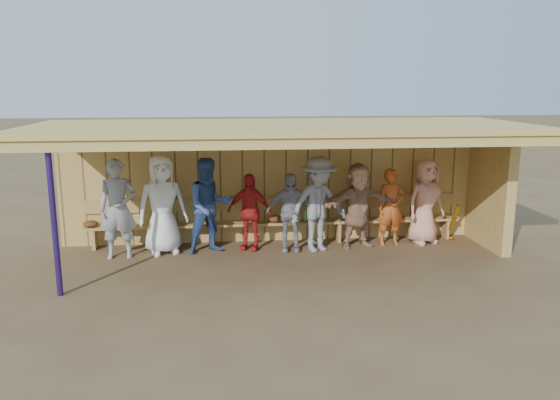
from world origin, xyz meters
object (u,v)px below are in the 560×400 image
object	(u,v)px
player_a	(118,209)
player_c	(210,206)
player_e	(318,204)
player_h	(425,202)
player_g	(391,207)
player_extra	(290,212)
player_b	(162,205)
player_f	(358,205)
player_d	(249,212)
bench	(276,217)

from	to	relation	value
player_a	player_c	bearing A→B (deg)	0.13
player_e	player_h	distance (m)	2.26
player_a	player_g	size ratio (longest dim) A/B	1.21
player_a	player_e	world-z (taller)	player_a
player_c	player_extra	xyz separation A→B (m)	(1.53, -0.08, -0.15)
player_e	player_b	bearing A→B (deg)	155.88
player_f	player_extra	xyz separation A→B (m)	(-1.38, -0.15, -0.07)
player_b	player_e	xyz separation A→B (m)	(2.97, -0.17, -0.03)
player_d	player_e	bearing A→B (deg)	11.61
player_g	bench	bearing A→B (deg)	167.63
bench	player_g	bearing A→B (deg)	-10.25
player_c	player_extra	size ratio (longest dim) A/B	1.19
player_a	bench	xyz separation A→B (m)	(3.00, 0.68, -0.41)
player_b	player_d	bearing A→B (deg)	-16.19
player_b	player_d	distance (m)	1.66
player_a	player_f	bearing A→B (deg)	-2.07
player_a	player_d	bearing A→B (deg)	1.24
player_b	player_c	world-z (taller)	player_b
player_extra	bench	bearing A→B (deg)	112.39
player_f	bench	world-z (taller)	player_f
player_d	player_g	distance (m)	2.84
player_c	player_b	bearing A→B (deg)	159.35
player_a	player_extra	world-z (taller)	player_a
player_e	player_g	distance (m)	1.55
player_a	player_extra	size ratio (longest dim) A/B	1.21
player_b	player_extra	world-z (taller)	player_b
player_f	player_h	xyz separation A→B (m)	(1.42, 0.10, 0.02)
player_d	player_f	distance (m)	2.15
player_c	player_g	size ratio (longest dim) A/B	1.18
player_d	player_h	world-z (taller)	player_h
player_g	bench	distance (m)	2.33
player_h	player_c	bearing A→B (deg)	162.13
player_extra	player_h	bearing A→B (deg)	9.28
player_b	player_g	bearing A→B (deg)	-17.09
player_a	bench	size ratio (longest dim) A/B	0.25
player_a	player_extra	bearing A→B (deg)	-3.66
player_b	player_h	xyz separation A→B (m)	(5.22, 0.11, -0.09)
player_e	player_g	size ratio (longest dim) A/B	1.19
player_extra	bench	distance (m)	0.70
player_f	player_h	bearing A→B (deg)	-8.72
player_a	player_f	xyz separation A→B (m)	(4.58, 0.21, -0.09)
player_c	player_h	distance (m)	4.33
player_d	player_g	world-z (taller)	player_g
player_e	player_d	bearing A→B (deg)	149.72
player_d	player_h	size ratio (longest dim) A/B	0.87
player_d	player_e	size ratio (longest dim) A/B	0.82
player_c	player_e	world-z (taller)	player_e
player_extra	player_e	bearing A→B (deg)	1.47
player_b	bench	xyz separation A→B (m)	(2.22, 0.48, -0.42)
player_a	player_c	size ratio (longest dim) A/B	1.02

